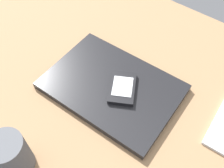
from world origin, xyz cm
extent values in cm
cube|color=#9E7751|center=(0.00, 0.00, 1.50)|extent=(120.00, 80.00, 3.00)
cube|color=black|center=(8.82, -3.36, 3.90)|extent=(34.93, 25.11, 1.81)
cube|color=black|center=(11.89, -2.93, 5.41)|extent=(10.45, 11.80, 1.20)
cube|color=white|center=(11.89, -2.93, 6.07)|extent=(7.36, 7.82, 0.14)
cylinder|color=#595B60|center=(5.26, -32.14, 8.18)|extent=(7.50, 7.50, 10.37)
camera|label=1|loc=(34.01, -35.57, 59.58)|focal=42.10mm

